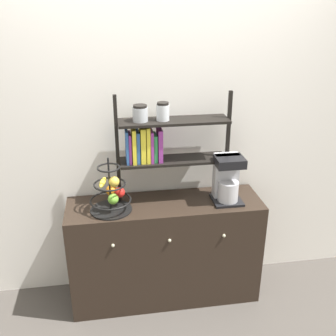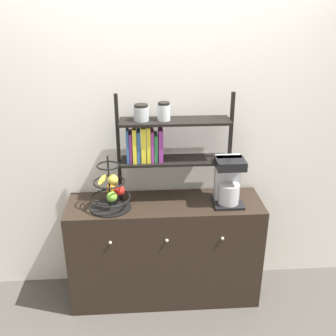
# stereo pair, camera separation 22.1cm
# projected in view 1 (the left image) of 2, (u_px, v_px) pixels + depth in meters

# --- Properties ---
(ground_plane) EXTENTS (12.00, 12.00, 0.00)m
(ground_plane) POSITION_uv_depth(u_px,v_px,m) (169.00, 311.00, 2.93)
(ground_plane) COLOR #47423D
(wall_back) EXTENTS (7.00, 0.05, 2.60)m
(wall_back) POSITION_uv_depth(u_px,v_px,m) (160.00, 127.00, 2.83)
(wall_back) COLOR silver
(wall_back) RESTS_ON ground_plane
(sideboard) EXTENTS (1.40, 0.43, 0.81)m
(sideboard) POSITION_uv_depth(u_px,v_px,m) (165.00, 250.00, 2.96)
(sideboard) COLOR black
(sideboard) RESTS_ON ground_plane
(coffee_maker) EXTENTS (0.21, 0.21, 0.34)m
(coffee_maker) POSITION_uv_depth(u_px,v_px,m) (227.00, 179.00, 2.77)
(coffee_maker) COLOR black
(coffee_maker) RESTS_ON sideboard
(fruit_stand) EXTENTS (0.28, 0.28, 0.39)m
(fruit_stand) POSITION_uv_depth(u_px,v_px,m) (111.00, 194.00, 2.65)
(fruit_stand) COLOR black
(fruit_stand) RESTS_ON sideboard
(shelf_hutch) EXTENTS (0.80, 0.20, 0.77)m
(shelf_hutch) POSITION_uv_depth(u_px,v_px,m) (157.00, 140.00, 2.69)
(shelf_hutch) COLOR black
(shelf_hutch) RESTS_ON sideboard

